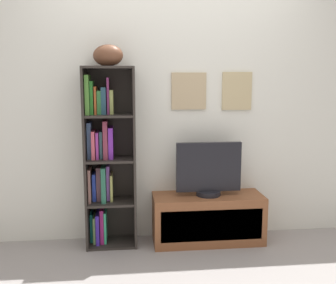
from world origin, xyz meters
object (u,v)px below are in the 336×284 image
(tv_stand, at_px, (208,218))
(television, at_px, (209,170))
(bookshelf, at_px, (105,157))
(football, at_px, (108,55))

(tv_stand, distance_m, television, 0.45)
(television, bearing_deg, tv_stand, -90.00)
(bookshelf, bearing_deg, football, -35.01)
(bookshelf, xyz_separation_m, tv_stand, (0.91, -0.07, -0.57))
(football, distance_m, tv_stand, 1.69)
(bookshelf, height_order, tv_stand, bookshelf)
(bookshelf, distance_m, tv_stand, 1.08)
(bookshelf, xyz_separation_m, football, (0.05, -0.03, 0.88))
(football, distance_m, television, 1.32)
(football, bearing_deg, bookshelf, 144.99)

